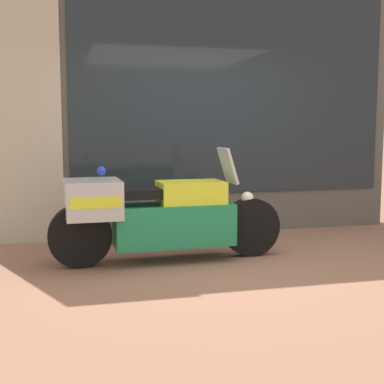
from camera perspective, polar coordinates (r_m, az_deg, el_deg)
name	(u,v)px	position (r m, az deg, el deg)	size (l,w,h in m)	color
ground_plane	(240,268)	(5.46, 5.18, -8.08)	(60.00, 60.00, 0.00)	#8E604C
shop_building	(158,91)	(7.11, -3.60, 10.69)	(5.58, 0.55, 3.74)	#56514C
window_display	(224,195)	(7.41, 3.46, -0.32)	(4.03, 0.30, 2.01)	slate
paramedic_motorcycle	(155,214)	(5.59, -3.98, -2.33)	(2.49, 0.64, 1.20)	black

